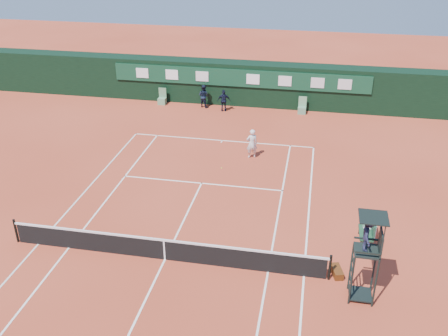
# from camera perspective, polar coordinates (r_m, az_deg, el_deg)

# --- Properties ---
(ground) EXTENTS (90.00, 90.00, 0.00)m
(ground) POSITION_cam_1_polar(r_m,az_deg,el_deg) (20.30, -6.75, -10.33)
(ground) COLOR #BC462C
(ground) RESTS_ON ground
(court_lines) EXTENTS (11.05, 23.85, 0.01)m
(court_lines) POSITION_cam_1_polar(r_m,az_deg,el_deg) (20.30, -6.75, -10.32)
(court_lines) COLOR white
(court_lines) RESTS_ON ground
(tennis_net) EXTENTS (12.90, 0.10, 1.10)m
(tennis_net) POSITION_cam_1_polar(r_m,az_deg,el_deg) (20.00, -6.83, -9.18)
(tennis_net) COLOR black
(tennis_net) RESTS_ON ground
(back_wall) EXTENTS (40.00, 1.65, 3.00)m
(back_wall) POSITION_cam_1_polar(r_m,az_deg,el_deg) (36.08, 1.90, 9.69)
(back_wall) COLOR black
(back_wall) RESTS_ON ground
(linesman_chair_left) EXTENTS (0.55, 0.50, 1.15)m
(linesman_chair_left) POSITION_cam_1_polar(r_m,az_deg,el_deg) (36.52, -7.08, 7.75)
(linesman_chair_left) COLOR #5F9166
(linesman_chair_left) RESTS_ON ground
(linesman_chair_right) EXTENTS (0.55, 0.50, 1.15)m
(linesman_chair_right) POSITION_cam_1_polar(r_m,az_deg,el_deg) (34.88, 8.90, 6.69)
(linesman_chair_right) COLOR #5A8968
(linesman_chair_right) RESTS_ON ground
(umpire_chair) EXTENTS (0.96, 0.95, 3.42)m
(umpire_chair) POSITION_cam_1_polar(r_m,az_deg,el_deg) (17.62, 16.14, -7.99)
(umpire_chair) COLOR black
(umpire_chair) RESTS_ON ground
(player_bench) EXTENTS (0.55, 1.20, 1.10)m
(player_bench) POSITION_cam_1_polar(r_m,az_deg,el_deg) (21.63, 16.24, -6.83)
(player_bench) COLOR #194027
(player_bench) RESTS_ON ground
(tennis_bag) EXTENTS (0.52, 0.82, 0.29)m
(tennis_bag) POSITION_cam_1_polar(r_m,az_deg,el_deg) (19.81, 12.77, -11.47)
(tennis_bag) COLOR black
(tennis_bag) RESTS_ON ground
(cooler) EXTENTS (0.57, 0.57, 0.65)m
(cooler) POSITION_cam_1_polar(r_m,az_deg,el_deg) (22.22, 16.23, -6.68)
(cooler) COLOR white
(cooler) RESTS_ON ground
(tennis_ball) EXTENTS (0.06, 0.06, 0.06)m
(tennis_ball) POSITION_cam_1_polar(r_m,az_deg,el_deg) (26.90, -0.28, -0.00)
(tennis_ball) COLOR #DBED37
(tennis_ball) RESTS_ON ground
(player) EXTENTS (0.73, 0.61, 1.70)m
(player) POSITION_cam_1_polar(r_m,az_deg,el_deg) (27.83, 3.20, 2.80)
(player) COLOR silver
(player) RESTS_ON ground
(ball_kid_left) EXTENTS (0.96, 0.86, 1.61)m
(ball_kid_left) POSITION_cam_1_polar(r_m,az_deg,el_deg) (35.54, -2.34, 8.22)
(ball_kid_left) COLOR black
(ball_kid_left) RESTS_ON ground
(ball_kid_right) EXTENTS (0.95, 0.55, 1.52)m
(ball_kid_right) POSITION_cam_1_polar(r_m,az_deg,el_deg) (34.73, -0.02, 7.71)
(ball_kid_right) COLOR black
(ball_kid_right) RESTS_ON ground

